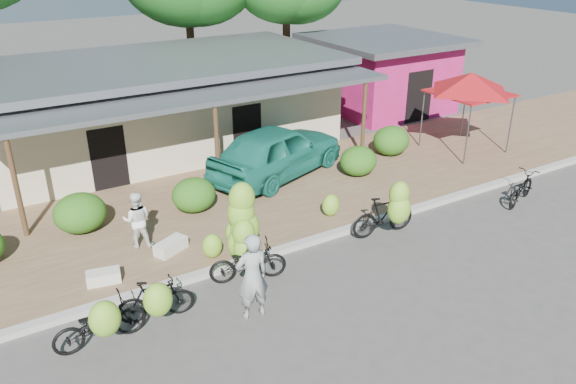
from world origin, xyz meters
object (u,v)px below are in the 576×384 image
bike_far_left (100,323)px  bystander (137,220)px  red_canopy (471,83)px  bike_far_right (521,188)px  bike_center (245,240)px  sack_near (171,246)px  teal_van (277,151)px  bike_left (156,299)px  bike_right (388,212)px  vendor (252,276)px  sack_far (104,277)px

bike_far_left → bystander: bearing=-29.6°
red_canopy → bike_far_right: size_ratio=1.86×
bike_center → sack_near: size_ratio=2.65×
bike_far_left → teal_van: teal_van is taller
bike_left → sack_near: (1.19, 2.43, -0.31)m
bike_center → bike_right: bearing=-78.0°
bike_far_left → teal_van: (7.13, 5.46, 0.42)m
bike_far_left → vendor: (2.98, -0.66, 0.42)m
bike_center → teal_van: (3.53, 4.57, 0.09)m
bike_far_left → bystander: 3.73m
bike_center → teal_van: bike_center is taller
bike_center → sack_far: 3.33m
bike_left → bike_center: (2.43, 0.74, 0.31)m
teal_van → sack_near: bearing=101.4°
bike_right → bike_left: bearing=99.7°
bike_far_left → sack_near: bike_far_left is taller
sack_far → vendor: bearing=-48.4°
red_canopy → bike_right: 7.75m
bike_left → bystander: bearing=0.5°
bike_far_right → sack_far: bearing=61.4°
vendor → bystander: size_ratio=1.32×
bystander → teal_van: size_ratio=0.29×
red_canopy → sack_far: 14.05m
bike_far_left → bike_far_right: bearing=-90.6°
red_canopy → bike_far_left: red_canopy is taller
bike_far_right → teal_van: teal_van is taller
bike_far_left → vendor: 3.08m
sack_near → bike_center: bearing=-53.8°
bike_far_left → bike_far_right: 12.47m
red_canopy → bystander: size_ratio=2.34×
red_canopy → teal_van: red_canopy is taller
bike_far_left → bike_left: 1.18m
red_canopy → vendor: bearing=-157.3°
red_canopy → bike_far_right: red_canopy is taller
vendor → sack_near: bearing=-75.5°
vendor → teal_van: (4.15, 6.12, 0.00)m
bike_right → teal_van: teal_van is taller
bike_far_left → sack_near: 3.52m
bike_right → sack_far: bike_right is taller
bike_far_left → bike_right: size_ratio=0.95×
bike_far_left → sack_far: bearing=-16.1°
red_canopy → vendor: red_canopy is taller
bike_far_left → teal_van: bearing=-53.5°
bike_far_right → vendor: vendor is taller
red_canopy → sack_far: bearing=-171.7°
red_canopy → vendor: (-11.29, -4.72, -1.63)m
bike_left → bystander: bystander is taller
bike_far_left → vendor: bearing=-103.4°
bike_far_left → bike_center: bike_center is taller
red_canopy → sack_near: 12.22m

